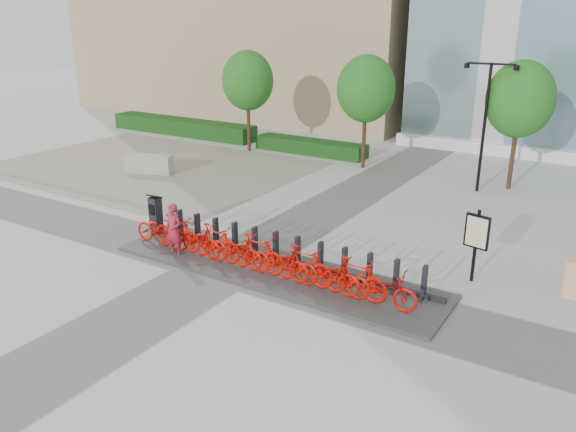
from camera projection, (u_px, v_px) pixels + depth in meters
The scene contains 27 objects.
ground at pixel (230, 265), 15.78m from camera, with size 120.00×120.00×0.00m, color #B8B8B8.
gravel_patch at pixel (153, 166), 26.38m from camera, with size 14.00×14.00×0.00m, color slate.
curb at pixel (59, 191), 22.29m from camera, with size 14.00×0.25×0.15m, color gray.
hedge_a at pixel (182, 127), 33.43m from camera, with size 10.00×1.40×0.90m, color #143D12.
hedge_b at pixel (310, 147), 28.71m from camera, with size 6.00×1.20×0.70m, color #143D12.
tree_0 at pixel (248, 81), 28.18m from camera, with size 2.60×2.60×5.10m.
tree_1 at pixel (366, 89), 24.92m from camera, with size 2.60×2.60×5.10m.
tree_2 at pixel (520, 100), 21.65m from camera, with size 2.60×2.60×5.10m.
streetlamp at pixel (486, 113), 21.51m from camera, with size 2.00×0.20×5.00m.
dock_pad at pixel (274, 270), 15.35m from camera, with size 9.60×2.40×0.08m, color #3D3D3D.
dock_rail_posts at pixel (285, 249), 15.55m from camera, with size 8.02×0.50×0.85m, color black, non-canonical shape.
bike_0 at pixel (159, 230), 16.86m from camera, with size 0.62×1.79×0.94m, color #D40B00.
bike_1 at pixel (177, 233), 16.48m from camera, with size 0.49×1.73×1.04m, color #D40B00.
bike_2 at pixel (196, 239), 16.14m from camera, with size 0.62×1.79×0.94m, color #D40B00.
bike_3 at pixel (215, 243), 15.76m from camera, with size 0.49×1.73×1.04m, color #D40B00.
bike_4 at pixel (236, 250), 15.41m from camera, with size 0.62×1.79×0.94m, color #D40B00.
bike_5 at pixel (257, 253), 15.04m from camera, with size 0.49×1.73×1.04m, color #D40B00.
bike_6 at pixel (280, 261), 14.69m from camera, with size 0.62×1.79×0.94m, color #D40B00.
bike_7 at pixel (303, 265), 14.31m from camera, with size 0.49×1.73×1.04m, color #D40B00.
bike_8 at pixel (328, 273), 13.97m from camera, with size 0.62×1.79×0.94m, color #D40B00.
bike_9 at pixel (354, 278), 13.59m from camera, with size 0.49×1.73×1.04m, color #D40B00.
bike_10 at pixel (382, 287), 13.25m from camera, with size 0.62×1.79×0.94m, color #D40B00.
kiosk at pixel (156, 215), 17.66m from camera, with size 0.41×0.35×1.32m.
worker_red at pixel (173, 230), 16.12m from camera, with size 0.58×0.38×1.59m, color maroon.
construction_barrel at pixel (573, 278), 13.88m from camera, with size 0.50×0.50×0.97m, color #E64B00.
jersey_barrier at pixel (149, 164), 25.02m from camera, with size 2.14×0.58×0.83m, color #A6A6A6.
map_sign at pixel (477, 235), 14.39m from camera, with size 0.65×0.24×1.98m.
Camera 1 is at (9.07, -11.33, 6.55)m, focal length 35.00 mm.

